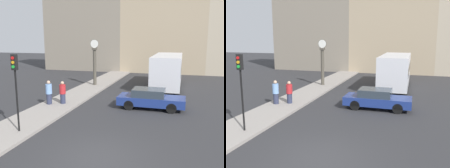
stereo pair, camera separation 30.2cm
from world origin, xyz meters
The scene contains 9 objects.
ground_plane centered at (0.00, 0.00, 0.00)m, with size 120.00×120.00×0.00m, color #2D2D30.
sidewalk_corner centered at (-5.19, 11.59, 0.07)m, with size 2.78×27.19×0.15m, color gray.
building_row centered at (0.63, 27.18, 8.46)m, with size 33.97×5.00×19.98m.
sedan_car centered at (1.18, 7.74, 0.70)m, with size 4.50×1.75×1.37m.
bus_distant centered at (1.79, 15.34, 1.80)m, with size 2.56×8.03×3.19m.
traffic_light_near centered at (-4.62, 1.30, 2.91)m, with size 0.26×0.24×3.87m.
street_clock centered at (-5.20, 14.23, 2.34)m, with size 0.86×0.42×4.49m.
pedestrian_red_top centered at (-4.97, 6.82, 0.93)m, with size 0.44×0.44×1.60m.
pedestrian_blue_stripe centered at (-5.82, 6.39, 0.98)m, with size 0.44×0.44×1.69m.
Camera 1 is at (3.20, -8.91, 4.80)m, focal length 40.00 mm.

